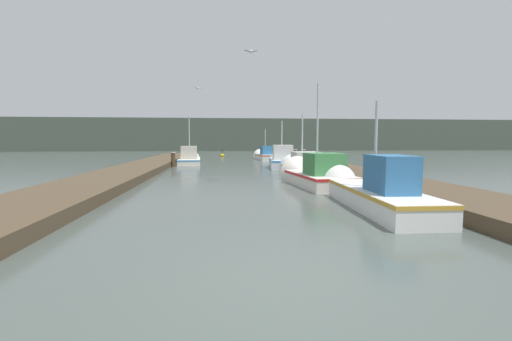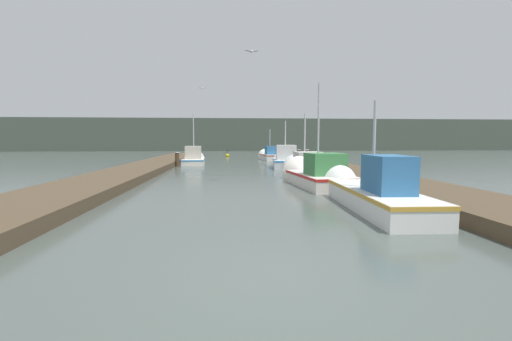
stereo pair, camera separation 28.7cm
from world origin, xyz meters
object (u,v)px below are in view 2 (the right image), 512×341
at_px(fishing_boat_5, 269,156).
at_px(seagull_lead, 252,52).
at_px(fishing_boat_2, 303,167).
at_px(seagull_1, 202,88).
at_px(mooring_piling_1, 299,157).
at_px(channel_buoy, 227,156).
at_px(mooring_piling_0, 306,160).
at_px(fishing_boat_0, 368,191).
at_px(fishing_boat_4, 194,158).
at_px(mooring_piling_2, 177,159).
at_px(fishing_boat_1, 315,175).
at_px(fishing_boat_3, 285,160).

distance_m(fishing_boat_5, seagull_lead, 18.97).
height_order(fishing_boat_2, seagull_1, seagull_1).
distance_m(seagull_lead, seagull_1, 11.82).
xyz_separation_m(mooring_piling_1, channel_buoy, (-5.39, 13.42, -0.46)).
bearing_deg(mooring_piling_0, fishing_boat_0, -94.36).
bearing_deg(fishing_boat_5, channel_buoy, 119.47).
xyz_separation_m(fishing_boat_4, channel_buoy, (2.67, 10.69, -0.27)).
bearing_deg(mooring_piling_2, seagull_lead, -65.22).
relative_size(fishing_boat_2, mooring_piling_2, 4.65).
relative_size(fishing_boat_4, channel_buoy, 6.02).
distance_m(fishing_boat_1, mooring_piling_1, 11.06).
xyz_separation_m(fishing_boat_2, fishing_boat_4, (-6.92, 9.38, 0.02)).
bearing_deg(fishing_boat_0, channel_buoy, 100.11).
height_order(fishing_boat_2, channel_buoy, fishing_boat_2).
xyz_separation_m(fishing_boat_4, mooring_piling_1, (8.06, -2.73, 0.19)).
xyz_separation_m(fishing_boat_1, seagull_1, (-5.57, 11.81, 5.31)).
height_order(channel_buoy, seagull_1, seagull_1).
relative_size(fishing_boat_2, mooring_piling_1, 4.07).
bearing_deg(fishing_boat_4, fishing_boat_5, 31.84).
bearing_deg(seagull_lead, channel_buoy, 87.09).
bearing_deg(seagull_lead, seagull_1, 98.64).
distance_m(fishing_boat_0, mooring_piling_1, 15.63).
bearing_deg(fishing_boat_1, fishing_boat_5, 83.26).
bearing_deg(mooring_piling_1, seagull_1, 173.12).
xyz_separation_m(fishing_boat_2, seagull_1, (-6.04, 7.52, 5.33)).
distance_m(fishing_boat_1, fishing_boat_2, 4.32).
bearing_deg(mooring_piling_0, fishing_boat_1, -100.31).
relative_size(mooring_piling_0, seagull_1, 2.32).
xyz_separation_m(fishing_boat_3, fishing_boat_5, (-0.01, 9.16, -0.10)).
distance_m(fishing_boat_0, fishing_boat_5, 23.00).
height_order(mooring_piling_1, channel_buoy, mooring_piling_1).
relative_size(fishing_boat_5, seagull_1, 8.97).
height_order(fishing_boat_2, mooring_piling_0, fishing_boat_2).
xyz_separation_m(fishing_boat_0, mooring_piling_1, (1.20, 15.58, 0.17)).
bearing_deg(fishing_boat_4, fishing_boat_3, -36.89).
xyz_separation_m(fishing_boat_2, channel_buoy, (-4.25, 20.07, -0.25)).
height_order(fishing_boat_1, fishing_boat_4, fishing_boat_1).
height_order(fishing_boat_3, mooring_piling_0, fishing_boat_3).
distance_m(fishing_boat_1, fishing_boat_4, 15.12).
bearing_deg(fishing_boat_3, seagull_1, 161.76).
distance_m(mooring_piling_0, mooring_piling_1, 3.77).
bearing_deg(mooring_piling_0, mooring_piling_1, 85.43).
bearing_deg(fishing_boat_2, mooring_piling_2, 141.42).
bearing_deg(mooring_piling_2, fishing_boat_4, 75.05).
bearing_deg(seagull_1, fishing_boat_2, 120.05).
bearing_deg(mooring_piling_0, fishing_boat_4, 140.12).
bearing_deg(seagull_1, channel_buoy, -106.81).
bearing_deg(fishing_boat_2, seagull_lead, -128.88).
bearing_deg(fishing_boat_3, fishing_boat_1, -85.65).
bearing_deg(mooring_piling_2, fishing_boat_1, -54.93).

